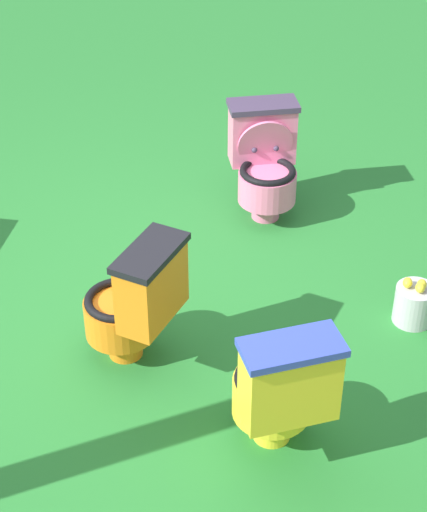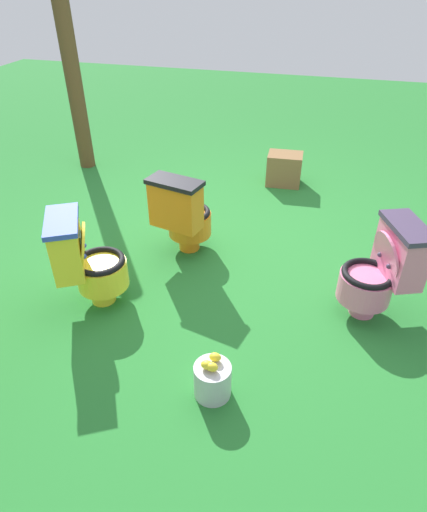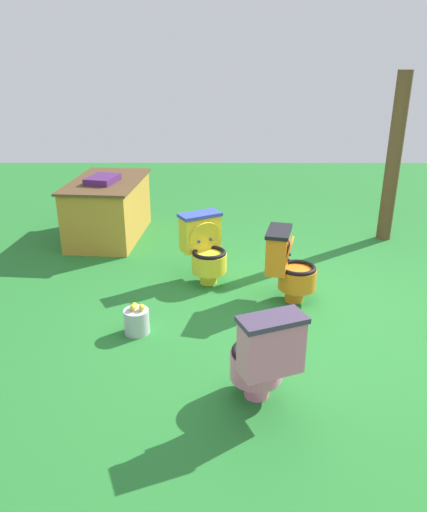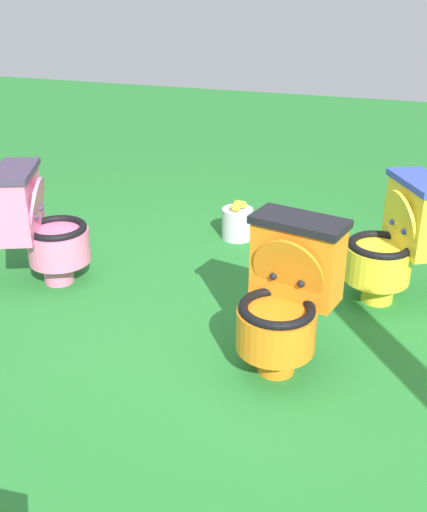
# 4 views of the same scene
# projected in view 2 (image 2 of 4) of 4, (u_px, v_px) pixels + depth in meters

# --- Properties ---
(ground) EXTENTS (14.00, 14.00, 0.00)m
(ground) POSITION_uv_depth(u_px,v_px,m) (229.00, 245.00, 3.96)
(ground) COLOR #26752D
(toilet_orange) EXTENTS (0.51, 0.57, 0.73)m
(toilet_orange) POSITION_uv_depth(u_px,v_px,m) (184.00, 215.00, 3.66)
(toilet_orange) COLOR orange
(toilet_orange) RESTS_ON ground
(toilet_pink) EXTENTS (0.61, 0.56, 0.73)m
(toilet_pink) POSITION_uv_depth(u_px,v_px,m) (381.00, 270.00, 3.02)
(toilet_pink) COLOR pink
(toilet_pink) RESTS_ON ground
(toilet_yellow) EXTENTS (0.63, 0.59, 0.73)m
(toilet_yellow) POSITION_uv_depth(u_px,v_px,m) (86.00, 261.00, 3.11)
(toilet_yellow) COLOR yellow
(toilet_yellow) RESTS_ON ground
(wooden_post) EXTENTS (0.18, 0.18, 2.10)m
(wooden_post) POSITION_uv_depth(u_px,v_px,m) (73.00, 76.00, 4.88)
(wooden_post) COLOR brown
(wooden_post) RESTS_ON ground
(small_crate) EXTENTS (0.39, 0.31, 0.35)m
(small_crate) POSITION_uv_depth(u_px,v_px,m) (284.00, 169.00, 4.94)
(small_crate) COLOR brown
(small_crate) RESTS_ON ground
(lemon_bucket) EXTENTS (0.22, 0.22, 0.28)m
(lemon_bucket) POSITION_uv_depth(u_px,v_px,m) (212.00, 379.00, 2.56)
(lemon_bucket) COLOR #B7B7BF
(lemon_bucket) RESTS_ON ground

